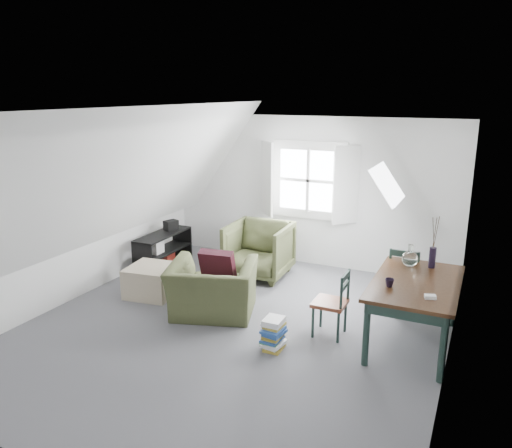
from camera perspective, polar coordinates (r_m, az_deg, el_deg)
The scene contains 24 objects.
floor at distance 6.41m, azimuth -2.65°, elevation -11.81°, with size 5.50×5.50×0.00m, color #535359.
ceiling at distance 5.74m, azimuth -2.95°, elevation 11.10°, with size 5.50×5.50×0.00m, color white.
wall_back at distance 8.41m, azimuth 6.04°, elevation 3.66°, with size 5.00×5.00×0.00m, color silver.
wall_front at distance 3.90m, azimuth -22.45°, elevation -11.00°, with size 5.00×5.00×0.00m, color silver.
wall_left at distance 7.43m, azimuth -20.09°, elevation 1.32°, with size 5.50×5.50×0.00m, color silver.
wall_right at distance 5.31m, azimuth 21.85°, elevation -4.09°, with size 5.50×5.50×0.00m, color silver.
slope_left at distance 6.69m, azimuth -14.70°, elevation 4.92°, with size 5.50×5.50×0.00m, color white.
slope_right at distance 5.29m, azimuth 12.13°, elevation 2.53°, with size 5.50×5.50×0.00m, color white.
dormer_window at distance 8.31m, azimuth 5.90°, elevation 4.93°, with size 1.71×0.35×1.30m.
skylight at distance 6.55m, azimuth 14.78°, elevation 4.44°, with size 0.55×0.75×0.04m, color white.
armchair_near at distance 6.80m, azimuth -4.92°, elevation -10.21°, with size 1.10×0.96×0.71m, color #3D4325.
armchair_far at distance 8.10m, azimuth 0.33°, elevation -5.91°, with size 0.93×0.96×0.87m, color #3D4325.
throw_pillow at distance 6.68m, azimuth -4.39°, elevation -4.85°, with size 0.46×0.13×0.46m, color #390F1B.
ottoman at distance 7.45m, azimuth -11.78°, elevation -6.35°, with size 0.65×0.65×0.43m, color tan.
dining_table at distance 6.05m, azimuth 17.79°, elevation -7.15°, with size 0.94×1.57×0.79m.
demijohn at distance 6.41m, azimuth 17.18°, elevation -3.76°, with size 0.20×0.20×0.28m.
vase_twigs at distance 6.47m, azimuth 19.52°, elevation -3.51°, with size 0.08×0.09×0.65m.
cup at distance 5.76m, azimuth 14.98°, elevation -6.93°, with size 0.10×0.10×0.09m, color black.
paper_box at distance 5.57m, azimuth 19.29°, elevation -7.86°, with size 0.11×0.08×0.04m, color white.
dining_chair_far at distance 6.94m, azimuth 16.59°, elevation -6.00°, with size 0.43×0.43×0.92m.
dining_chair_near at distance 6.13m, azimuth 8.76°, elevation -8.83°, with size 0.39×0.39×0.82m.
media_shelf at distance 8.50m, azimuth -10.68°, elevation -3.25°, with size 0.39×1.16×0.59m.
electronics_box at distance 8.61m, azimuth -9.69°, elevation -0.17°, with size 0.16×0.22×0.18m, color black.
magazine_stack at distance 5.86m, azimuth 2.02°, elevation -12.45°, with size 0.28×0.33×0.37m.
Camera 1 is at (2.70, -5.05, 2.88)m, focal length 35.00 mm.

